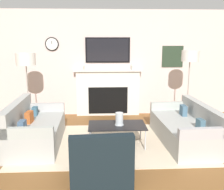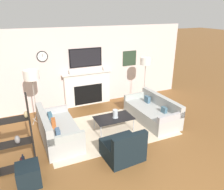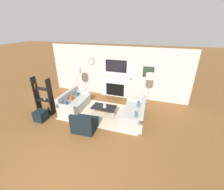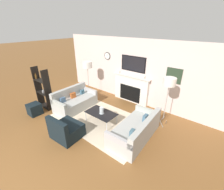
{
  "view_description": "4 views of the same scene",
  "coord_description": "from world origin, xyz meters",
  "px_view_note": "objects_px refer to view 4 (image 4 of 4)",
  "views": [
    {
      "loc": [
        -0.23,
        -1.63,
        1.96
      ],
      "look_at": [
        0.04,
        3.7,
        0.83
      ],
      "focal_mm": 42.0,
      "sensor_mm": 36.0,
      "label": 1
    },
    {
      "loc": [
        -2.14,
        -1.94,
        3.23
      ],
      "look_at": [
        0.23,
        3.44,
        0.91
      ],
      "focal_mm": 35.0,
      "sensor_mm": 36.0,
      "label": 2
    },
    {
      "loc": [
        2.21,
        -2.3,
        3.64
      ],
      "look_at": [
        0.33,
        3.44,
        0.82
      ],
      "focal_mm": 24.0,
      "sensor_mm": 36.0,
      "label": 3
    },
    {
      "loc": [
        3.17,
        -0.17,
        3.18
      ],
      "look_at": [
        0.29,
        3.39,
        1.0
      ],
      "focal_mm": 24.0,
      "sensor_mm": 36.0,
      "label": 4
    }
  ],
  "objects_px": {
    "couch_right": "(136,130)",
    "coffee_table": "(101,113)",
    "floor_lamp_left": "(87,65)",
    "armchair": "(66,130)",
    "couch_left": "(75,101)",
    "floor_lamp_right": "(170,83)",
    "hurricane_candle": "(102,111)",
    "shelf_unit": "(43,90)",
    "ottoman": "(35,109)"
  },
  "relations": [
    {
      "from": "hurricane_candle",
      "to": "floor_lamp_right",
      "type": "distance_m",
      "value": 2.36
    },
    {
      "from": "coffee_table",
      "to": "floor_lamp_left",
      "type": "distance_m",
      "value": 2.57
    },
    {
      "from": "couch_left",
      "to": "floor_lamp_right",
      "type": "relative_size",
      "value": 0.99
    },
    {
      "from": "couch_left",
      "to": "ottoman",
      "type": "bearing_deg",
      "value": -121.97
    },
    {
      "from": "floor_lamp_left",
      "to": "ottoman",
      "type": "bearing_deg",
      "value": -99.81
    },
    {
      "from": "armchair",
      "to": "floor_lamp_left",
      "type": "distance_m",
      "value": 3.22
    },
    {
      "from": "couch_right",
      "to": "floor_lamp_left",
      "type": "height_order",
      "value": "floor_lamp_left"
    },
    {
      "from": "armchair",
      "to": "couch_left",
      "type": "bearing_deg",
      "value": 133.01
    },
    {
      "from": "hurricane_candle",
      "to": "floor_lamp_left",
      "type": "bearing_deg",
      "value": 147.75
    },
    {
      "from": "floor_lamp_left",
      "to": "floor_lamp_right",
      "type": "bearing_deg",
      "value": 0.0
    },
    {
      "from": "couch_left",
      "to": "ottoman",
      "type": "xyz_separation_m",
      "value": [
        -0.81,
        -1.3,
        -0.07
      ]
    },
    {
      "from": "couch_left",
      "to": "hurricane_candle",
      "type": "height_order",
      "value": "couch_left"
    },
    {
      "from": "couch_right",
      "to": "floor_lamp_right",
      "type": "height_order",
      "value": "floor_lamp_right"
    },
    {
      "from": "floor_lamp_left",
      "to": "shelf_unit",
      "type": "xyz_separation_m",
      "value": [
        -0.62,
        -1.89,
        -0.74
      ]
    },
    {
      "from": "floor_lamp_right",
      "to": "ottoman",
      "type": "xyz_separation_m",
      "value": [
        -4.11,
        -2.46,
        -1.35
      ]
    },
    {
      "from": "hurricane_candle",
      "to": "floor_lamp_left",
      "type": "relative_size",
      "value": 0.14
    },
    {
      "from": "couch_right",
      "to": "coffee_table",
      "type": "relative_size",
      "value": 1.8
    },
    {
      "from": "hurricane_candle",
      "to": "coffee_table",
      "type": "bearing_deg",
      "value": 173.1
    },
    {
      "from": "coffee_table",
      "to": "shelf_unit",
      "type": "bearing_deg",
      "value": -165.95
    },
    {
      "from": "couch_right",
      "to": "shelf_unit",
      "type": "relative_size",
      "value": 1.14
    },
    {
      "from": "couch_left",
      "to": "coffee_table",
      "type": "relative_size",
      "value": 1.61
    },
    {
      "from": "couch_left",
      "to": "floor_lamp_right",
      "type": "bearing_deg",
      "value": 19.29
    },
    {
      "from": "couch_right",
      "to": "hurricane_candle",
      "type": "relative_size",
      "value": 8.08
    },
    {
      "from": "shelf_unit",
      "to": "ottoman",
      "type": "bearing_deg",
      "value": -71.51
    },
    {
      "from": "couch_right",
      "to": "armchair",
      "type": "distance_m",
      "value": 2.13
    },
    {
      "from": "coffee_table",
      "to": "hurricane_candle",
      "type": "distance_m",
      "value": 0.14
    },
    {
      "from": "couch_left",
      "to": "floor_lamp_left",
      "type": "bearing_deg",
      "value": 108.62
    },
    {
      "from": "floor_lamp_left",
      "to": "floor_lamp_right",
      "type": "relative_size",
      "value": 0.98
    },
    {
      "from": "couch_right",
      "to": "ottoman",
      "type": "height_order",
      "value": "couch_right"
    },
    {
      "from": "floor_lamp_right",
      "to": "armchair",
      "type": "bearing_deg",
      "value": -129.76
    },
    {
      "from": "floor_lamp_left",
      "to": "couch_left",
      "type": "bearing_deg",
      "value": -71.38
    },
    {
      "from": "couch_left",
      "to": "coffee_table",
      "type": "distance_m",
      "value": 1.56
    },
    {
      "from": "floor_lamp_left",
      "to": "armchair",
      "type": "bearing_deg",
      "value": -56.76
    },
    {
      "from": "armchair",
      "to": "coffee_table",
      "type": "xyz_separation_m",
      "value": [
        0.32,
        1.23,
        0.12
      ]
    },
    {
      "from": "armchair",
      "to": "shelf_unit",
      "type": "height_order",
      "value": "shelf_unit"
    },
    {
      "from": "couch_left",
      "to": "armchair",
      "type": "relative_size",
      "value": 1.92
    },
    {
      "from": "couch_right",
      "to": "hurricane_candle",
      "type": "height_order",
      "value": "couch_right"
    },
    {
      "from": "couch_right",
      "to": "floor_lamp_left",
      "type": "bearing_deg",
      "value": 160.76
    },
    {
      "from": "shelf_unit",
      "to": "ottoman",
      "type": "height_order",
      "value": "shelf_unit"
    },
    {
      "from": "shelf_unit",
      "to": "ottoman",
      "type": "xyz_separation_m",
      "value": [
        0.19,
        -0.57,
        -0.56
      ]
    },
    {
      "from": "coffee_table",
      "to": "armchair",
      "type": "bearing_deg",
      "value": -104.44
    },
    {
      "from": "couch_left",
      "to": "floor_lamp_left",
      "type": "xyz_separation_m",
      "value": [
        -0.39,
        1.15,
        1.23
      ]
    },
    {
      "from": "armchair",
      "to": "hurricane_candle",
      "type": "bearing_deg",
      "value": 73.69
    },
    {
      "from": "floor_lamp_left",
      "to": "floor_lamp_right",
      "type": "height_order",
      "value": "floor_lamp_right"
    },
    {
      "from": "couch_right",
      "to": "armchair",
      "type": "bearing_deg",
      "value": -141.46
    },
    {
      "from": "floor_lamp_left",
      "to": "shelf_unit",
      "type": "height_order",
      "value": "floor_lamp_left"
    },
    {
      "from": "armchair",
      "to": "ottoman",
      "type": "xyz_separation_m",
      "value": [
        -2.05,
        0.02,
        -0.04
      ]
    },
    {
      "from": "couch_left",
      "to": "armchair",
      "type": "height_order",
      "value": "couch_left"
    },
    {
      "from": "couch_right",
      "to": "floor_lamp_right",
      "type": "distance_m",
      "value": 1.78
    },
    {
      "from": "hurricane_candle",
      "to": "shelf_unit",
      "type": "relative_size",
      "value": 0.14
    }
  ]
}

